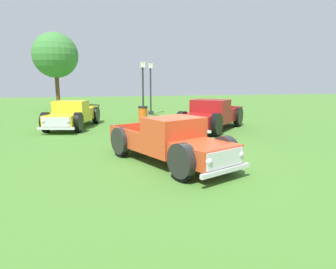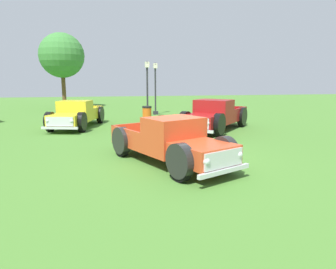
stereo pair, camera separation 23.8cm
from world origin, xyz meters
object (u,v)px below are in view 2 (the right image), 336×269
at_px(pickup_truck_behind_left, 213,116).
at_px(lamp_post_near, 147,89).
at_px(trash_can, 147,114).
at_px(pickup_truck_foreground, 175,143).
at_px(pickup_truck_behind_right, 75,115).
at_px(oak_tree_east, 62,56).
at_px(lamp_post_far, 155,87).

distance_m(pickup_truck_behind_left, lamp_post_near, 6.41).
bearing_deg(lamp_post_near, trash_can, -99.18).
distance_m(pickup_truck_foreground, pickup_truck_behind_right, 8.90).
bearing_deg(pickup_truck_behind_left, trash_can, 122.94).
relative_size(lamp_post_near, trash_can, 4.01).
height_order(lamp_post_near, oak_tree_east, oak_tree_east).
relative_size(pickup_truck_behind_left, oak_tree_east, 0.75).
distance_m(pickup_truck_behind_right, lamp_post_far, 7.86).
distance_m(lamp_post_near, trash_can, 2.08).
height_order(pickup_truck_behind_left, oak_tree_east, oak_tree_east).
bearing_deg(trash_can, pickup_truck_foreground, -92.68).
relative_size(lamp_post_near, oak_tree_east, 0.56).
bearing_deg(trash_can, pickup_truck_behind_right, -154.51).
relative_size(pickup_truck_behind_right, oak_tree_east, 0.75).
bearing_deg(lamp_post_far, trash_can, -107.06).
bearing_deg(pickup_truck_behind_right, pickup_truck_foreground, -65.61).
height_order(pickup_truck_foreground, trash_can, pickup_truck_foreground).
relative_size(pickup_truck_behind_right, lamp_post_near, 1.34).
height_order(pickup_truck_behind_right, oak_tree_east, oak_tree_east).
relative_size(lamp_post_far, oak_tree_east, 0.57).
bearing_deg(oak_tree_east, pickup_truck_foreground, -74.26).
bearing_deg(lamp_post_near, pickup_truck_behind_right, -142.32).
xyz_separation_m(pickup_truck_behind_left, lamp_post_near, (-2.58, 5.74, 1.24)).
xyz_separation_m(pickup_truck_foreground, lamp_post_near, (0.70, 11.49, 1.30)).
relative_size(lamp_post_near, lamp_post_far, 0.99).
height_order(pickup_truck_foreground, lamp_post_near, lamp_post_near).
bearing_deg(lamp_post_near, oak_tree_east, 125.21).
bearing_deg(lamp_post_near, pickup_truck_behind_left, -65.77).
relative_size(lamp_post_far, trash_can, 4.05).
relative_size(pickup_truck_behind_left, lamp_post_near, 1.33).
xyz_separation_m(pickup_truck_behind_left, pickup_truck_behind_right, (-6.96, 2.36, -0.05)).
distance_m(pickup_truck_foreground, lamp_post_far, 13.94).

